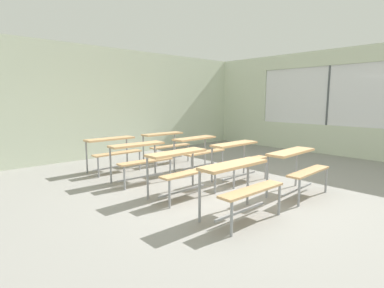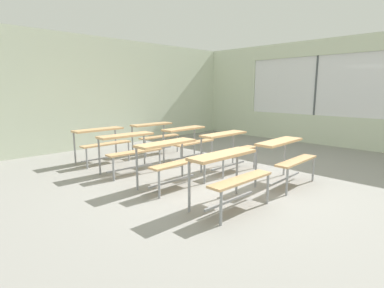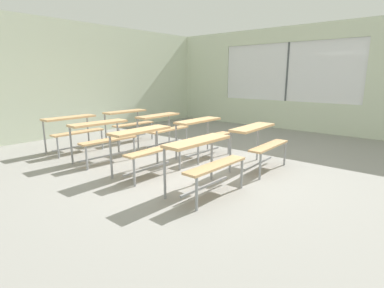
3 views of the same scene
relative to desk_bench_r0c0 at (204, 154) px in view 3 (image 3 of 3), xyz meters
name	(u,v)px [view 3 (image 3 of 3)]	position (x,y,z in m)	size (l,w,h in m)	color
ground	(190,170)	(0.71, 0.86, -0.59)	(10.00, 9.00, 0.05)	gray
wall_back	(60,79)	(0.71, 5.36, 0.94)	(10.00, 0.12, 3.00)	beige
wall_right	(308,81)	(5.71, 0.73, 0.88)	(0.12, 9.00, 3.00)	beige
desk_bench_r0c0	(204,154)	(0.00, 0.00, 0.00)	(1.11, 0.61, 0.74)	tan
desk_bench_r0c1	(258,137)	(1.49, -0.02, 0.00)	(1.12, 0.63, 0.74)	tan
desk_bench_r1c0	(145,141)	(0.02, 1.23, 0.00)	(1.11, 0.61, 0.74)	tan
desk_bench_r1c1	(202,129)	(1.49, 1.22, 0.00)	(1.10, 0.59, 0.74)	tan
desk_bench_r2c0	(102,132)	(0.01, 2.45, 0.00)	(1.12, 0.64, 0.74)	tan
desk_bench_r2c1	(162,123)	(1.50, 2.39, 0.00)	(1.12, 0.63, 0.74)	tan
desk_bench_r3c0	(72,125)	(0.03, 3.59, 0.00)	(1.10, 0.60, 0.74)	tan
desk_bench_r3c1	(128,118)	(1.48, 3.58, 0.00)	(1.11, 0.61, 0.74)	tan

